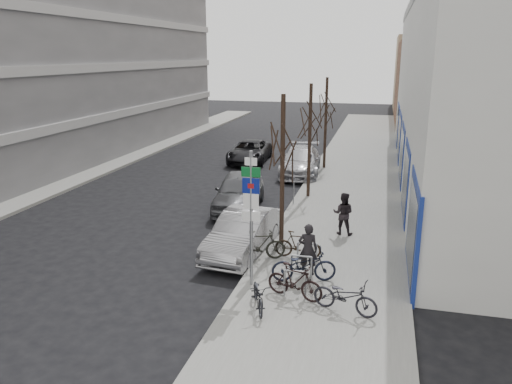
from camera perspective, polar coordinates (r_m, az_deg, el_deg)
The scene contains 25 objects.
ground at distance 15.96m, azimuth -9.01°, elevation -9.91°, with size 120.00×120.00×0.00m, color black.
sidewalk_east at distance 24.17m, azimuth 10.41°, elevation -0.90°, with size 5.00×70.00×0.15m, color slate.
sidewalk_west at distance 29.46m, azimuth -21.20°, elevation 1.25°, with size 3.00×70.00×0.15m, color slate.
brick_building_far at distance 53.72m, azimuth 22.34°, elevation 11.38°, with size 12.00×14.00×8.00m, color brown.
tan_building_far at distance 68.64m, azimuth 21.18°, elevation 12.57°, with size 13.00×12.00×9.00m, color #937A5B.
highway_sign_pole at distance 14.30m, azimuth -0.56°, elevation -2.15°, with size 0.55×0.10×4.20m.
bike_rack at distance 15.23m, azimuth 5.21°, elevation -8.33°, with size 0.66×2.26×0.83m.
tree_near at distance 17.21m, azimuth 3.09°, elevation 6.48°, with size 1.80×1.80×5.50m.
tree_mid at distance 23.57m, azimuth 6.23°, elevation 8.85°, with size 1.80×1.80×5.50m.
tree_far at distance 29.98m, azimuth 8.05°, elevation 10.20°, with size 1.80×1.80×5.50m.
meter_front at distance 17.62m, azimuth 1.18°, elevation -3.99°, with size 0.10×0.08×1.27m.
meter_mid at distance 22.77m, azimuth 4.33°, elevation 0.49°, with size 0.10×0.08×1.27m.
meter_back at distance 28.06m, azimuth 6.31°, elevation 3.31°, with size 0.10×0.08×1.27m.
bike_near_left at distance 13.64m, azimuth 0.28°, elevation -11.39°, with size 0.47×1.55×0.94m, color black.
bike_near_right at distance 14.19m, azimuth 4.46°, elevation -10.12°, with size 0.51×1.71×1.04m, color black.
bike_mid_curb at distance 15.19m, azimuth 5.50°, elevation -8.04°, with size 0.59×1.95×1.19m, color black.
bike_mid_inner at distance 16.65m, azimuth 0.46°, elevation -6.07°, with size 0.51×1.72×1.04m, color black.
bike_far_curb at distance 13.63m, azimuth 10.19°, elevation -11.34°, with size 0.54×1.78×1.09m, color black.
bike_far_inner at distance 16.88m, azimuth 4.80°, elevation -5.97°, with size 0.47×1.58×0.96m, color black.
parked_car_front at distance 17.53m, azimuth -1.48°, elevation -4.71°, with size 1.57×4.49×1.48m, color #98979C.
parked_car_mid at distance 22.48m, azimuth -1.97°, elevation 0.10°, with size 1.95×4.85×1.65m, color #505055.
parked_car_back at distance 29.17m, azimuth 5.13°, elevation 3.53°, with size 2.19×5.38×1.56m, color #B3B2B8.
lane_car at distance 32.43m, azimuth -0.73°, elevation 4.65°, with size 2.30×4.99×1.39m, color black.
pedestrian_near at distance 15.58m, azimuth 5.95°, elevation -6.51°, with size 0.60×0.40×1.65m, color black.
pedestrian_far at distance 19.18m, azimuth 9.94°, elevation -2.40°, with size 0.61×0.41×1.65m, color black.
Camera 1 is at (5.90, -13.18, 6.79)m, focal length 35.00 mm.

